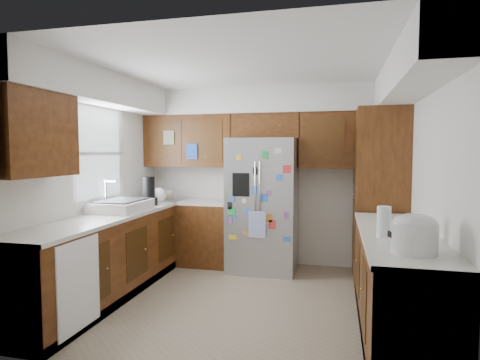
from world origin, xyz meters
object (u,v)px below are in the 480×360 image
Objects in this scene: rice_cooker at (414,233)px; pantry at (380,195)px; paper_towel at (384,222)px; fridge at (263,205)px.

pantry is at bearing 89.99° from rice_cooker.
rice_cooker is 0.53m from paper_towel.
pantry is 6.70× the size of rice_cooker.
fridge is at bearing 125.54° from paper_towel.
paper_towel is at bearing -94.49° from pantry.
pantry is at bearing -2.06° from fridge.
paper_towel is (-0.14, 0.51, -0.02)m from rice_cooker.
pantry reaches higher than paper_towel.
paper_towel is (-0.14, -1.84, -0.03)m from pantry.
rice_cooker is at bearing -90.01° from pantry.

